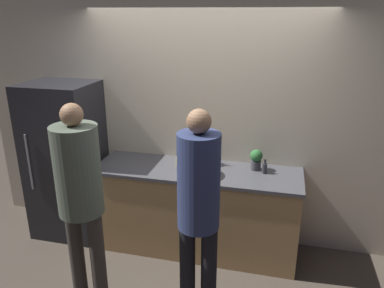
# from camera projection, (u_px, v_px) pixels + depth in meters

# --- Properties ---
(ground_plane) EXTENTS (14.00, 14.00, 0.00)m
(ground_plane) POSITION_uv_depth(u_px,v_px,m) (188.00, 267.00, 3.82)
(ground_plane) COLOR #4C4238
(wall_back) EXTENTS (5.20, 0.06, 2.60)m
(wall_back) POSITION_uv_depth(u_px,v_px,m) (204.00, 126.00, 4.03)
(wall_back) COLOR beige
(wall_back) RESTS_ON ground_plane
(counter) EXTENTS (2.13, 0.69, 0.93)m
(counter) POSITION_uv_depth(u_px,v_px,m) (197.00, 209.00, 4.01)
(counter) COLOR tan
(counter) RESTS_ON ground_plane
(refrigerator) EXTENTS (0.75, 0.66, 1.76)m
(refrigerator) POSITION_uv_depth(u_px,v_px,m) (66.00, 161.00, 4.20)
(refrigerator) COLOR #232328
(refrigerator) RESTS_ON ground_plane
(person_left) EXTENTS (0.38, 0.38, 1.80)m
(person_left) POSITION_uv_depth(u_px,v_px,m) (80.00, 187.00, 3.08)
(person_left) COLOR #38332D
(person_left) RESTS_ON ground_plane
(person_center) EXTENTS (0.33, 0.33, 1.82)m
(person_center) POSITION_uv_depth(u_px,v_px,m) (198.00, 203.00, 2.87)
(person_center) COLOR black
(person_center) RESTS_ON ground_plane
(fruit_bowl) EXTENTS (0.34, 0.34, 0.12)m
(fruit_bowl) POSITION_uv_depth(u_px,v_px,m) (201.00, 171.00, 3.69)
(fruit_bowl) COLOR brown
(fruit_bowl) RESTS_ON counter
(utensil_crock) EXTENTS (0.12, 0.12, 0.28)m
(utensil_crock) POSITION_uv_depth(u_px,v_px,m) (208.00, 158.00, 3.95)
(utensil_crock) COLOR #3D424C
(utensil_crock) RESTS_ON counter
(bottle_dark) EXTENTS (0.05, 0.05, 0.15)m
(bottle_dark) POSITION_uv_depth(u_px,v_px,m) (265.00, 168.00, 3.74)
(bottle_dark) COLOR #333338
(bottle_dark) RESTS_ON counter
(cup_yellow) EXTENTS (0.09, 0.09, 0.09)m
(cup_yellow) POSITION_uv_depth(u_px,v_px,m) (180.00, 161.00, 3.95)
(cup_yellow) COLOR gold
(cup_yellow) RESTS_ON counter
(potted_plant) EXTENTS (0.13, 0.13, 0.22)m
(potted_plant) POSITION_uv_depth(u_px,v_px,m) (256.00, 159.00, 3.80)
(potted_plant) COLOR #3D3D42
(potted_plant) RESTS_ON counter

